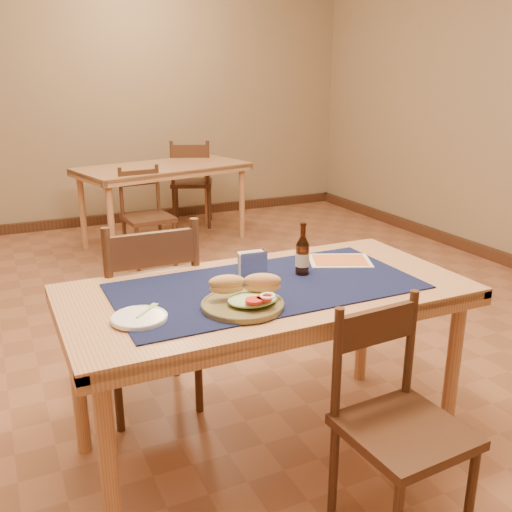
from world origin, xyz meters
name	(u,v)px	position (x,y,z in m)	size (l,w,h in m)	color
room	(194,108)	(0.00, 0.00, 1.40)	(6.04, 7.04, 2.84)	#965E41
main_table	(267,306)	(0.00, -0.80, 0.67)	(1.60, 0.80, 0.75)	tan
placemat	(267,286)	(0.00, -0.80, 0.75)	(1.20, 0.60, 0.01)	#11163E
baseboard	(202,358)	(0.00, 0.00, 0.05)	(6.00, 7.00, 0.10)	#442618
back_table	(163,174)	(0.54, 2.48, 0.67)	(1.68, 1.10, 0.75)	tan
chair_main_far	(148,311)	(-0.35, -0.26, 0.50)	(0.45, 0.45, 0.96)	#442618
chair_main_near	(397,420)	(0.21, -1.39, 0.43)	(0.40, 0.40, 0.83)	#442618
chair_back_near	(147,215)	(0.22, 1.92, 0.43)	(0.41, 0.41, 0.82)	#442618
chair_back_far	(191,182)	(0.99, 2.99, 0.48)	(0.55, 0.55, 0.92)	#442618
sandwich_plate	(245,299)	(-0.17, -0.96, 0.79)	(0.30, 0.30, 0.12)	brown
side_plate	(139,317)	(-0.54, -0.91, 0.76)	(0.19, 0.19, 0.02)	white
fork	(148,309)	(-0.50, -0.87, 0.77)	(0.10, 0.11, 0.00)	#7DC069
beer_bottle	(302,256)	(0.20, -0.74, 0.84)	(0.06, 0.06, 0.22)	#4A210D
napkin_holder	(252,265)	(-0.01, -0.68, 0.81)	(0.13, 0.05, 0.11)	silver
menu_card	(340,260)	(0.44, -0.66, 0.76)	(0.33, 0.29, 0.01)	#F3E4B7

